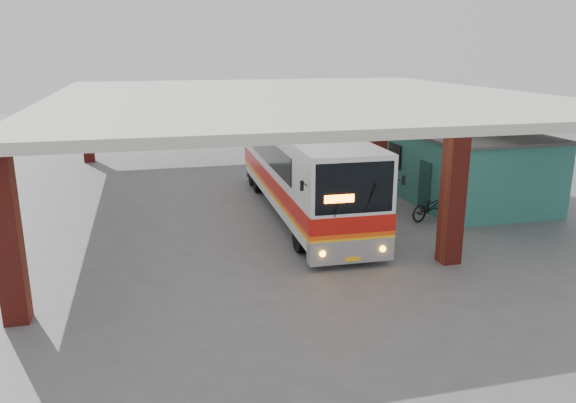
{
  "coord_description": "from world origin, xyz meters",
  "views": [
    {
      "loc": [
        -6.09,
        -18.03,
        6.62
      ],
      "look_at": [
        -1.52,
        0.0,
        1.51
      ],
      "focal_mm": 35.0,
      "sensor_mm": 36.0,
      "label": 1
    }
  ],
  "objects_px": {
    "pedestrian": "(370,217)",
    "red_chair": "(361,174)",
    "motorcycle": "(432,206)",
    "coach_bus": "(302,168)"
  },
  "relations": [
    {
      "from": "pedestrian",
      "to": "red_chair",
      "type": "relative_size",
      "value": 1.83
    },
    {
      "from": "motorcycle",
      "to": "pedestrian",
      "type": "bearing_deg",
      "value": 96.24
    },
    {
      "from": "pedestrian",
      "to": "red_chair",
      "type": "distance_m",
      "value": 8.94
    },
    {
      "from": "red_chair",
      "to": "pedestrian",
      "type": "bearing_deg",
      "value": -124.81
    },
    {
      "from": "coach_bus",
      "to": "pedestrian",
      "type": "relative_size",
      "value": 8.26
    },
    {
      "from": "pedestrian",
      "to": "red_chair",
      "type": "height_order",
      "value": "pedestrian"
    },
    {
      "from": "coach_bus",
      "to": "motorcycle",
      "type": "xyz_separation_m",
      "value": [
        4.75,
        -2.21,
        -1.33
      ]
    },
    {
      "from": "pedestrian",
      "to": "red_chair",
      "type": "bearing_deg",
      "value": -112.77
    },
    {
      "from": "motorcycle",
      "to": "coach_bus",
      "type": "bearing_deg",
      "value": 45.93
    },
    {
      "from": "red_chair",
      "to": "coach_bus",
      "type": "bearing_deg",
      "value": -149.05
    }
  ]
}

